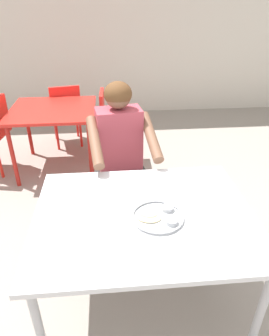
{
  "coord_description": "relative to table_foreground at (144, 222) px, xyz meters",
  "views": [
    {
      "loc": [
        -0.09,
        -1.3,
        1.78
      ],
      "look_at": [
        0.06,
        0.28,
        0.87
      ],
      "focal_mm": 32.5,
      "sensor_mm": 36.0,
      "label": 1
    }
  ],
  "objects": [
    {
      "name": "chair_red_far",
      "position": [
        -0.71,
        2.48,
        -0.18
      ],
      "size": [
        0.46,
        0.5,
        0.82
      ],
      "color": "red",
      "rests_on": "ground"
    },
    {
      "name": "table_foreground",
      "position": [
        0.0,
        0.0,
        0.0
      ],
      "size": [
        1.22,
        0.96,
        0.72
      ],
      "color": "silver",
      "rests_on": "ground"
    },
    {
      "name": "chair_red_right",
      "position": [
        -0.13,
        1.91,
        -0.15
      ],
      "size": [
        0.41,
        0.4,
        0.87
      ],
      "color": "red",
      "rests_on": "ground"
    },
    {
      "name": "diner_foreground",
      "position": [
        -0.09,
        0.75,
        0.08
      ],
      "size": [
        0.54,
        0.59,
        1.25
      ],
      "color": "#242424",
      "rests_on": "ground"
    },
    {
      "name": "thali_tray",
      "position": [
        0.07,
        -0.05,
        0.07
      ],
      "size": [
        0.29,
        0.29,
        0.03
      ],
      "color": "#B7BABF",
      "rests_on": "table_foreground"
    },
    {
      "name": "back_wall",
      "position": [
        -0.09,
        3.82,
        1.04
      ],
      "size": [
        12.0,
        0.12,
        3.4
      ],
      "primitive_type": "cube",
      "color": "silver",
      "rests_on": "ground"
    },
    {
      "name": "table_background_red",
      "position": [
        -0.77,
        1.88,
        -0.02
      ],
      "size": [
        0.9,
        0.87,
        0.72
      ],
      "color": "red",
      "rests_on": "ground"
    },
    {
      "name": "ground_plane",
      "position": [
        -0.09,
        -0.03,
        -0.68
      ],
      "size": [
        12.0,
        12.0,
        0.05
      ],
      "primitive_type": "cube",
      "color": "gray"
    },
    {
      "name": "chair_foreground",
      "position": [
        -0.11,
        0.97,
        -0.16
      ],
      "size": [
        0.44,
        0.47,
        0.85
      ],
      "color": "#3F3F44",
      "rests_on": "ground"
    }
  ]
}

